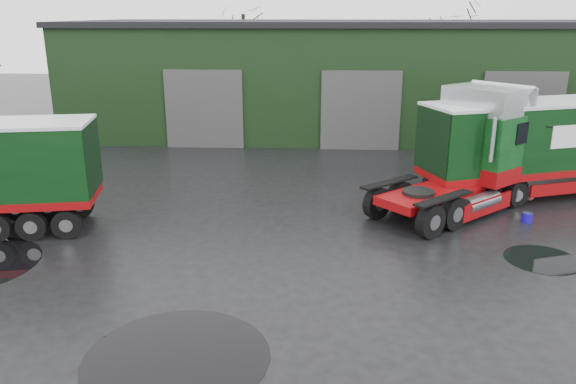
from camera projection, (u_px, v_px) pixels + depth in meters
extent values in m
plane|color=black|center=(320.00, 263.00, 15.82)|extent=(100.00, 100.00, 0.00)
cube|color=black|center=(354.00, 78.00, 33.82)|extent=(32.00, 12.00, 6.00)
cube|color=black|center=(356.00, 23.00, 32.86)|extent=(32.40, 12.40, 0.30)
cylinder|color=#1707A9|center=(527.00, 218.00, 18.83)|extent=(0.44, 0.44, 0.33)
cylinder|color=black|center=(177.00, 357.00, 11.46)|extent=(3.85, 3.85, 0.01)
cylinder|color=black|center=(542.00, 259.00, 16.02)|extent=(2.12, 2.12, 0.01)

